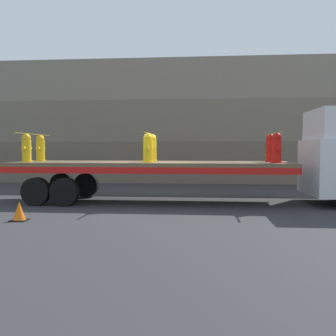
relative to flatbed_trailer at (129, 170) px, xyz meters
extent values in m
plane|color=#2D2D30|center=(0.71, 0.00, -1.08)|extent=(120.00, 120.00, 0.00)
cube|color=#665B4C|center=(0.71, 8.10, 0.00)|extent=(60.00, 3.00, 2.16)
cube|color=#756B5B|center=(0.71, 8.25, 2.16)|extent=(60.00, 3.00, 2.16)
cube|color=gray|center=(0.71, 8.40, 4.32)|extent=(60.00, 3.00, 2.16)
cube|color=brown|center=(0.71, 0.00, 0.21)|extent=(9.28, 2.43, 0.12)
cube|color=red|center=(0.71, -1.18, 0.05)|extent=(9.28, 0.08, 0.20)
cube|color=red|center=(0.71, 1.18, 0.05)|extent=(9.28, 0.08, 0.20)
cylinder|color=black|center=(-1.84, -1.12, -0.64)|extent=(0.89, 0.30, 0.89)
cylinder|color=black|center=(-1.84, 1.12, -0.64)|extent=(0.89, 0.30, 0.89)
cylinder|color=black|center=(-2.77, -1.12, -0.64)|extent=(0.89, 0.30, 0.89)
cylinder|color=black|center=(-2.77, 1.12, -0.64)|extent=(0.89, 0.30, 0.89)
cylinder|color=gold|center=(-3.33, -0.54, 0.29)|extent=(0.37, 0.37, 0.03)
cylinder|color=gold|center=(-3.33, -0.54, 0.64)|extent=(0.30, 0.30, 0.73)
sphere|color=gold|center=(-3.33, -0.54, 1.07)|extent=(0.28, 0.28, 0.28)
cylinder|color=gold|center=(-3.33, -0.74, 0.72)|extent=(0.13, 0.11, 0.13)
cylinder|color=gold|center=(-3.33, -0.33, 0.72)|extent=(0.13, 0.11, 0.13)
cylinder|color=gold|center=(-3.33, 0.54, 0.29)|extent=(0.37, 0.37, 0.03)
cylinder|color=gold|center=(-3.33, 0.54, 0.64)|extent=(0.30, 0.30, 0.73)
sphere|color=gold|center=(-3.33, 0.54, 1.07)|extent=(0.28, 0.28, 0.28)
cylinder|color=gold|center=(-3.33, 0.33, 0.72)|extent=(0.13, 0.11, 0.13)
cylinder|color=gold|center=(-3.33, 0.74, 0.72)|extent=(0.13, 0.11, 0.13)
cylinder|color=gold|center=(0.71, -0.54, 0.29)|extent=(0.37, 0.37, 0.03)
cylinder|color=gold|center=(0.71, -0.54, 0.64)|extent=(0.30, 0.30, 0.73)
sphere|color=gold|center=(0.71, -0.54, 1.07)|extent=(0.28, 0.28, 0.28)
cylinder|color=gold|center=(0.71, -0.74, 0.72)|extent=(0.13, 0.11, 0.13)
cylinder|color=gold|center=(0.71, -0.33, 0.72)|extent=(0.13, 0.11, 0.13)
cylinder|color=gold|center=(0.71, 0.54, 0.29)|extent=(0.37, 0.37, 0.03)
cylinder|color=gold|center=(0.71, 0.54, 0.64)|extent=(0.30, 0.30, 0.73)
sphere|color=gold|center=(0.71, 0.54, 1.07)|extent=(0.28, 0.28, 0.28)
cylinder|color=gold|center=(0.71, 0.33, 0.72)|extent=(0.13, 0.11, 0.13)
cylinder|color=gold|center=(0.71, 0.74, 0.72)|extent=(0.13, 0.11, 0.13)
cylinder|color=red|center=(4.75, -0.54, 0.29)|extent=(0.37, 0.37, 0.03)
cylinder|color=red|center=(4.75, -0.54, 0.64)|extent=(0.30, 0.30, 0.73)
sphere|color=red|center=(4.75, -0.54, 1.07)|extent=(0.28, 0.28, 0.28)
cylinder|color=red|center=(4.75, -0.74, 0.72)|extent=(0.13, 0.11, 0.13)
cylinder|color=red|center=(4.75, -0.33, 0.72)|extent=(0.13, 0.11, 0.13)
cylinder|color=red|center=(4.75, 0.54, 0.29)|extent=(0.37, 0.37, 0.03)
cylinder|color=red|center=(4.75, 0.54, 0.64)|extent=(0.30, 0.30, 0.73)
sphere|color=red|center=(4.75, 0.54, 1.07)|extent=(0.28, 0.28, 0.28)
cylinder|color=red|center=(4.75, 0.33, 0.72)|extent=(0.13, 0.11, 0.13)
cylinder|color=red|center=(4.75, 0.74, 0.72)|extent=(0.13, 0.11, 0.13)
cube|color=yellow|center=(-3.33, 0.00, 1.21)|extent=(0.05, 2.63, 0.01)
cube|color=yellow|center=(0.71, 0.00, 1.21)|extent=(0.05, 2.63, 0.01)
cube|color=yellow|center=(4.75, 0.00, 1.21)|extent=(0.05, 2.63, 0.01)
cube|color=black|center=(-2.10, -3.55, -1.07)|extent=(0.39, 0.39, 0.03)
cone|color=orange|center=(-2.10, -3.55, -0.83)|extent=(0.30, 0.30, 0.45)
camera|label=1|loc=(2.39, -12.42, 0.71)|focal=40.00mm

